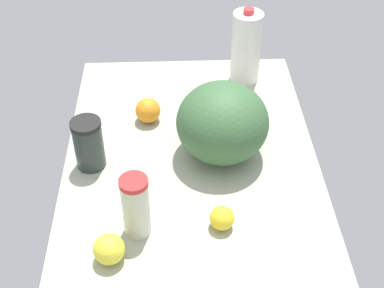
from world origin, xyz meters
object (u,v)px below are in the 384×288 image
at_px(tumbler_cup, 136,206).
at_px(milk_jug, 246,47).
at_px(lemon_beside_bowl, 222,218).
at_px(watermelon, 222,123).
at_px(orange_by_jug, 148,110).
at_px(shaker_bottle, 89,144).
at_px(lemon_loose, 109,249).

bearing_deg(tumbler_cup, milk_jug, 152.76).
height_order(tumbler_cup, lemon_beside_bowl, tumbler_cup).
bearing_deg(watermelon, orange_by_jug, -127.06).
relative_size(watermelon, milk_jug, 0.98).
xyz_separation_m(shaker_bottle, lemon_beside_bowl, (0.26, 0.37, -0.05)).
bearing_deg(orange_by_jug, tumbler_cup, -2.21).
relative_size(shaker_bottle, tumbler_cup, 0.87).
xyz_separation_m(tumbler_cup, lemon_loose, (0.09, -0.07, -0.05)).
bearing_deg(lemon_loose, tumbler_cup, 144.08).
relative_size(tumbler_cup, lemon_beside_bowl, 2.82).
bearing_deg(milk_jug, lemon_beside_bowl, -11.33).
distance_m(watermelon, lemon_loose, 0.50).
height_order(milk_jug, tumbler_cup, milk_jug).
bearing_deg(lemon_loose, milk_jug, 151.68).
bearing_deg(lemon_beside_bowl, milk_jug, 168.67).
relative_size(milk_jug, tumbler_cup, 1.50).
distance_m(watermelon, orange_by_jug, 0.29).
bearing_deg(milk_jug, orange_by_jug, -55.77).
bearing_deg(tumbler_cup, orange_by_jug, 177.79).
distance_m(shaker_bottle, tumbler_cup, 0.30).
relative_size(milk_jug, orange_by_jug, 3.37).
xyz_separation_m(orange_by_jug, lemon_loose, (0.56, -0.08, -0.00)).
distance_m(shaker_bottle, lemon_loose, 0.36).
bearing_deg(tumbler_cup, watermelon, 140.59).
height_order(shaker_bottle, watermelon, watermelon).
bearing_deg(shaker_bottle, tumbler_cup, 29.42).
height_order(tumbler_cup, orange_by_jug, tumbler_cup).
bearing_deg(orange_by_jug, milk_jug, 124.23).
bearing_deg(milk_jug, lemon_loose, -28.32).
bearing_deg(watermelon, milk_jug, 163.87).
bearing_deg(lemon_beside_bowl, tumbler_cup, -88.99).
distance_m(shaker_bottle, milk_jug, 0.67).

